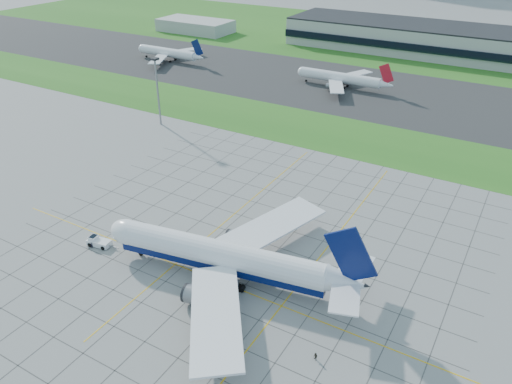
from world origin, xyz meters
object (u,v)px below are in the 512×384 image
crew_far (315,357)px  crew_near (92,245)px  distant_jet_1 (341,78)px  light_mast (157,83)px  pushback_tug (98,242)px  airliner (223,257)px  distant_jet_0 (169,53)px

crew_far → crew_near: bearing=-155.6°
crew_near → distant_jet_1: distant_jet_1 is taller
crew_far → distant_jet_1: 165.62m
light_mast → pushback_tug: (38.88, -70.46, -15.13)m
airliner → distant_jet_0: 190.52m
pushback_tug → crew_near: bearing=-117.1°
airliner → distant_jet_0: bearing=123.1°
light_mast → crew_far: 126.92m
distant_jet_0 → crew_near: bearing=-57.2°
distant_jet_0 → light_mast: bearing=-53.0°
light_mast → crew_near: size_ratio=16.26×
crew_far → distant_jet_1: (-57.50, 155.27, 3.64)m
airliner → pushback_tug: bearing=-179.8°
distant_jet_0 → distant_jet_1: bearing=1.8°
crew_near → distant_jet_0: bearing=44.2°
crew_near → distant_jet_0: 175.64m
pushback_tug → distant_jet_0: distant_jet_0 is taller
distant_jet_0 → distant_jet_1: same height
light_mast → airliner: 97.59m
pushback_tug → distant_jet_0: bearing=113.8°
light_mast → distant_jet_1: (42.53, 78.67, -11.69)m
crew_near → crew_far: bearing=-82.7°
distant_jet_0 → distant_jet_1: 99.35m
airliner → distant_jet_1: size_ratio=1.41×
crew_near → airliner: bearing=-66.3°
airliner → light_mast: bearing=128.6°
pushback_tug → crew_far: 61.46m
airliner → crew_near: airliner is taller
crew_far → distant_jet_0: bearing=164.4°
pushback_tug → light_mast: bearing=109.4°
distant_jet_0 → airliner: bearing=-47.4°
airliner → crew_far: bearing=-32.5°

